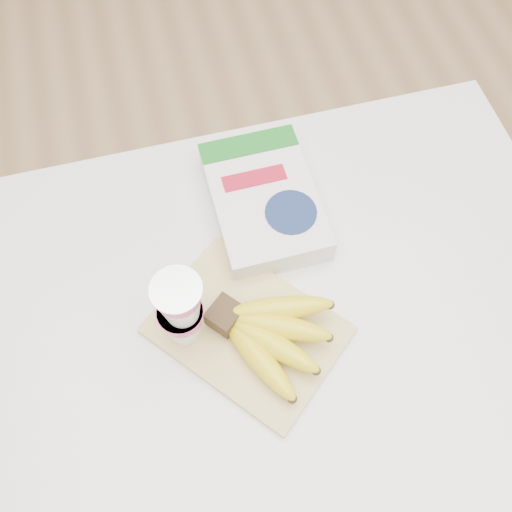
# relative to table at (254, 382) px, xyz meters

# --- Properties ---
(room) EXTENTS (4.00, 4.00, 4.00)m
(room) POSITION_rel_table_xyz_m (0.00, 0.00, 0.94)
(room) COLOR tan
(room) RESTS_ON ground
(table) EXTENTS (1.10, 0.73, 0.82)m
(table) POSITION_rel_table_xyz_m (0.00, 0.00, 0.00)
(table) COLOR silver
(table) RESTS_ON ground
(cutting_board) EXTENTS (0.33, 0.34, 0.01)m
(cutting_board) POSITION_rel_table_xyz_m (-0.02, -0.03, 0.42)
(cutting_board) COLOR #E7CF7E
(cutting_board) RESTS_ON table
(bananas) EXTENTS (0.20, 0.19, 0.07)m
(bananas) POSITION_rel_table_xyz_m (0.01, -0.05, 0.45)
(bananas) COLOR #382816
(bananas) RESTS_ON cutting_board
(yogurt_stack) EXTENTS (0.07, 0.07, 0.16)m
(yogurt_stack) POSITION_rel_table_xyz_m (-0.11, -0.01, 0.51)
(yogurt_stack) COLOR white
(yogurt_stack) RESTS_ON cutting_board
(cereal_box) EXTENTS (0.17, 0.25, 0.06)m
(cereal_box) POSITION_rel_table_xyz_m (0.07, 0.18, 0.44)
(cereal_box) COLOR white
(cereal_box) RESTS_ON table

